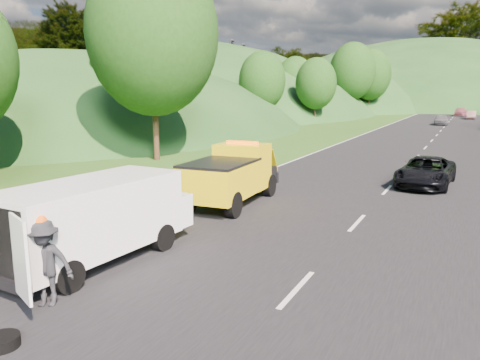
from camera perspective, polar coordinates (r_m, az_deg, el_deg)
The scene contains 16 objects.
ground at distance 13.67m, azimuth -2.22°, elevation -7.92°, with size 320.00×320.00×0.00m, color #38661E.
road_surface at distance 51.64m, azimuth 22.86°, elevation 5.05°, with size 14.00×200.00×0.02m, color black.
tree_line_left at distance 75.81m, azimuth 7.02°, elevation 7.34°, with size 14.00×140.00×14.00m, color #245117, non-canonical shape.
hills_backdrop at distance 146.12m, azimuth 26.82°, elevation 7.87°, with size 201.00×288.60×44.00m, color #2D5B23, non-canonical shape.
tow_truck at distance 18.30m, azimuth -0.97°, elevation 0.66°, with size 2.42×5.68×2.39m.
white_van at distance 12.53m, azimuth -17.13°, elevation -4.28°, with size 3.34×6.24×2.17m.
woman at distance 15.46m, azimuth -15.05°, elevation -6.06°, with size 0.58×0.43×1.60m, color white.
child at distance 14.98m, azimuth -9.34°, elevation -6.37°, with size 0.48×0.38×0.99m, color tan.
worker at distance 10.80m, azimuth -22.37°, elevation -13.96°, with size 1.17×0.67×1.82m, color black.
suitcase at distance 16.42m, azimuth -18.03°, elevation -4.13°, with size 0.38×0.21×0.61m, color #4F4E3B.
spare_tire at distance 9.53m, azimuth -26.94°, elevation -17.79°, with size 0.59×0.59×0.20m, color black.
passing_suv at distance 23.62m, azimuth 21.60°, elevation -0.69°, with size 2.24×4.86×1.35m, color black.
dist_car_a at distance 67.98m, azimuth 23.30°, elevation 6.17°, with size 1.64×4.07×1.39m, color #57585D.
dist_car_b at distance 84.74m, azimuth 26.32°, elevation 6.67°, with size 1.37×3.93×1.30m, color #7F5954.
dist_car_c at distance 94.78m, azimuth 25.27°, elevation 7.07°, with size 2.03×4.99×1.45m, color #8D4650.
dist_car_d at distance 120.08m, azimuth 24.32°, elevation 7.70°, with size 1.64×4.07×1.39m, color slate.
Camera 1 is at (6.23, -11.35, 4.37)m, focal length 35.00 mm.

